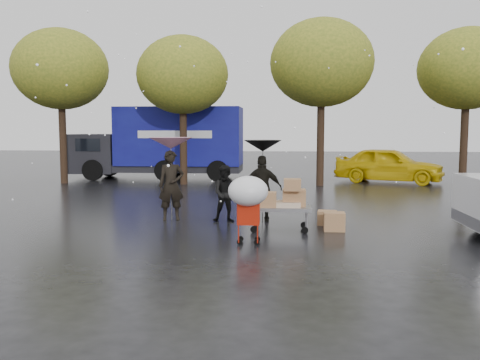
# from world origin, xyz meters

# --- Properties ---
(ground) EXTENTS (90.00, 90.00, 0.00)m
(ground) POSITION_xyz_m (0.00, 0.00, 0.00)
(ground) COLOR black
(ground) RESTS_ON ground
(person_pink) EXTENTS (0.78, 0.61, 1.87)m
(person_pink) POSITION_xyz_m (-2.09, 1.12, 0.93)
(person_pink) COLOR black
(person_pink) RESTS_ON ground
(person_middle) EXTENTS (0.76, 0.62, 1.50)m
(person_middle) POSITION_xyz_m (-0.60, 0.96, 0.75)
(person_middle) COLOR black
(person_middle) RESTS_ON ground
(person_black) EXTENTS (1.03, 0.44, 1.75)m
(person_black) POSITION_xyz_m (0.35, 1.11, 0.87)
(person_black) COLOR black
(person_black) RESTS_ON ground
(umbrella_pink) EXTENTS (1.18, 1.18, 2.22)m
(umbrella_pink) POSITION_xyz_m (-2.09, 1.12, 2.06)
(umbrella_pink) COLOR #4C4C4C
(umbrella_pink) RESTS_ON ground
(umbrella_black) EXTENTS (1.00, 1.00, 2.15)m
(umbrella_black) POSITION_xyz_m (0.35, 1.11, 2.00)
(umbrella_black) COLOR #4C4C4C
(umbrella_black) RESTS_ON ground
(vendor_cart) EXTENTS (1.52, 0.80, 1.27)m
(vendor_cart) POSITION_xyz_m (0.88, -0.09, 0.73)
(vendor_cart) COLOR slate
(vendor_cart) RESTS_ON ground
(shopping_cart) EXTENTS (0.84, 0.84, 1.46)m
(shopping_cart) POSITION_xyz_m (0.16, -1.68, 1.06)
(shopping_cart) COLOR #B71D0A
(shopping_cart) RESTS_ON ground
(blue_truck) EXTENTS (8.30, 2.60, 3.50)m
(blue_truck) POSITION_xyz_m (-4.97, 12.42, 1.76)
(blue_truck) COLOR #0D0B5F
(blue_truck) RESTS_ON ground
(box_ground_near) EXTENTS (0.51, 0.41, 0.45)m
(box_ground_near) POSITION_xyz_m (2.12, -0.00, 0.22)
(box_ground_near) COLOR olive
(box_ground_near) RESTS_ON ground
(box_ground_far) EXTENTS (0.52, 0.43, 0.36)m
(box_ground_far) POSITION_xyz_m (2.01, 0.73, 0.18)
(box_ground_far) COLOR olive
(box_ground_far) RESTS_ON ground
(yellow_taxi) EXTENTS (5.16, 3.47, 1.63)m
(yellow_taxi) POSITION_xyz_m (5.73, 11.48, 0.82)
(yellow_taxi) COLOR #DEB80B
(yellow_taxi) RESTS_ON ground
(tree_row) EXTENTS (21.60, 4.40, 7.12)m
(tree_row) POSITION_xyz_m (-0.47, 10.00, 5.02)
(tree_row) COLOR black
(tree_row) RESTS_ON ground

